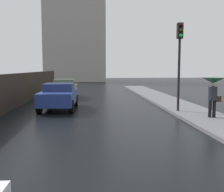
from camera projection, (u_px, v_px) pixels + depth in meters
car_green_near_kerb at (65, 88)px, 20.15m from camera, size 1.74×3.87×1.43m
car_blue_far_ahead at (59, 96)px, 14.61m from camera, size 1.91×3.89×1.42m
pedestrian_with_umbrella_near at (213, 87)px, 11.44m from camera, size 0.92×0.92×1.70m
traffic_light at (180, 50)px, 13.04m from camera, size 0.26×0.39×4.28m
distant_tower at (76, 29)px, 47.10m from camera, size 10.11×9.63×18.27m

